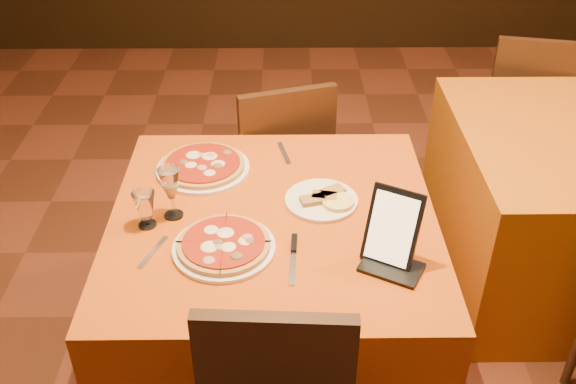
{
  "coord_description": "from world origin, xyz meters",
  "views": [
    {
      "loc": [
        -0.23,
        -1.57,
        2.05
      ],
      "look_at": [
        -0.21,
        0.15,
        0.86
      ],
      "focal_mm": 40.0,
      "sensor_mm": 36.0,
      "label": 1
    }
  ],
  "objects_px": {
    "main_table": "(274,296)",
    "wine_glass": "(171,193)",
    "chair_side_far": "(522,108)",
    "pizza_far": "(203,167)",
    "water_glass": "(145,209)",
    "tablet": "(393,227)",
    "chair_main_far": "(276,162)",
    "pizza_near": "(224,246)",
    "side_table": "(574,207)"
  },
  "relations": [
    {
      "from": "main_table",
      "to": "wine_glass",
      "type": "xyz_separation_m",
      "value": [
        -0.33,
        0.0,
        0.47
      ]
    },
    {
      "from": "chair_side_far",
      "to": "pizza_far",
      "type": "relative_size",
      "value": 2.62
    },
    {
      "from": "water_glass",
      "to": "tablet",
      "type": "height_order",
      "value": "tablet"
    },
    {
      "from": "chair_main_far",
      "to": "pizza_near",
      "type": "height_order",
      "value": "chair_main_far"
    },
    {
      "from": "side_table",
      "to": "tablet",
      "type": "distance_m",
      "value": 1.33
    },
    {
      "from": "pizza_far",
      "to": "water_glass",
      "type": "xyz_separation_m",
      "value": [
        -0.15,
        -0.34,
        0.05
      ]
    },
    {
      "from": "chair_main_far",
      "to": "tablet",
      "type": "relative_size",
      "value": 3.73
    },
    {
      "from": "side_table",
      "to": "wine_glass",
      "type": "height_order",
      "value": "wine_glass"
    },
    {
      "from": "side_table",
      "to": "chair_side_far",
      "type": "height_order",
      "value": "chair_side_far"
    },
    {
      "from": "side_table",
      "to": "tablet",
      "type": "relative_size",
      "value": 4.51
    },
    {
      "from": "chair_main_far",
      "to": "pizza_far",
      "type": "bearing_deg",
      "value": 46.28
    },
    {
      "from": "main_table",
      "to": "chair_side_far",
      "type": "distance_m",
      "value": 1.89
    },
    {
      "from": "chair_main_far",
      "to": "pizza_far",
      "type": "distance_m",
      "value": 0.67
    },
    {
      "from": "main_table",
      "to": "pizza_near",
      "type": "xyz_separation_m",
      "value": [
        -0.15,
        -0.18,
        0.39
      ]
    },
    {
      "from": "pizza_far",
      "to": "water_glass",
      "type": "height_order",
      "value": "water_glass"
    },
    {
      "from": "pizza_far",
      "to": "wine_glass",
      "type": "bearing_deg",
      "value": -103.96
    },
    {
      "from": "pizza_far",
      "to": "tablet",
      "type": "xyz_separation_m",
      "value": [
        0.62,
        -0.51,
        0.1
      ]
    },
    {
      "from": "pizza_near",
      "to": "pizza_far",
      "type": "distance_m",
      "value": 0.48
    },
    {
      "from": "main_table",
      "to": "chair_side_far",
      "type": "relative_size",
      "value": 1.21
    },
    {
      "from": "main_table",
      "to": "tablet",
      "type": "bearing_deg",
      "value": -31.87
    },
    {
      "from": "chair_main_far",
      "to": "pizza_near",
      "type": "relative_size",
      "value": 2.8
    },
    {
      "from": "wine_glass",
      "to": "tablet",
      "type": "relative_size",
      "value": 0.78
    },
    {
      "from": "main_table",
      "to": "pizza_far",
      "type": "bearing_deg",
      "value": 132.68
    },
    {
      "from": "chair_main_far",
      "to": "pizza_far",
      "type": "relative_size",
      "value": 2.62
    },
    {
      "from": "pizza_far",
      "to": "pizza_near",
      "type": "bearing_deg",
      "value": -76.52
    },
    {
      "from": "side_table",
      "to": "chair_main_far",
      "type": "distance_m",
      "value": 1.35
    },
    {
      "from": "side_table",
      "to": "pizza_far",
      "type": "bearing_deg",
      "value": -170.59
    },
    {
      "from": "main_table",
      "to": "pizza_near",
      "type": "bearing_deg",
      "value": -130.63
    },
    {
      "from": "wine_glass",
      "to": "chair_main_far",
      "type": "bearing_deg",
      "value": 67.55
    },
    {
      "from": "pizza_near",
      "to": "water_glass",
      "type": "distance_m",
      "value": 0.3
    },
    {
      "from": "main_table",
      "to": "chair_main_far",
      "type": "distance_m",
      "value": 0.82
    },
    {
      "from": "pizza_near",
      "to": "chair_side_far",
      "type": "bearing_deg",
      "value": 45.95
    },
    {
      "from": "chair_main_far",
      "to": "chair_side_far",
      "type": "distance_m",
      "value": 1.43
    },
    {
      "from": "wine_glass",
      "to": "main_table",
      "type": "bearing_deg",
      "value": -0.37
    },
    {
      "from": "main_table",
      "to": "side_table",
      "type": "height_order",
      "value": "same"
    },
    {
      "from": "pizza_near",
      "to": "pizza_far",
      "type": "bearing_deg",
      "value": 103.48
    },
    {
      "from": "chair_main_far",
      "to": "water_glass",
      "type": "distance_m",
      "value": 1.02
    },
    {
      "from": "pizza_far",
      "to": "chair_side_far",
      "type": "bearing_deg",
      "value": 33.77
    },
    {
      "from": "chair_side_far",
      "to": "main_table",
      "type": "bearing_deg",
      "value": 57.7
    },
    {
      "from": "main_table",
      "to": "chair_side_far",
      "type": "bearing_deg",
      "value": 45.52
    },
    {
      "from": "wine_glass",
      "to": "pizza_near",
      "type": "bearing_deg",
      "value": -44.72
    },
    {
      "from": "pizza_far",
      "to": "chair_main_far",
      "type": "bearing_deg",
      "value": 63.34
    },
    {
      "from": "wine_glass",
      "to": "side_table",
      "type": "bearing_deg",
      "value": 18.26
    },
    {
      "from": "main_table",
      "to": "chair_main_far",
      "type": "bearing_deg",
      "value": 90.0
    },
    {
      "from": "side_table",
      "to": "water_glass",
      "type": "bearing_deg",
      "value": -160.99
    },
    {
      "from": "chair_main_far",
      "to": "water_glass",
      "type": "height_order",
      "value": "chair_main_far"
    },
    {
      "from": "side_table",
      "to": "pizza_near",
      "type": "bearing_deg",
      "value": -153.77
    },
    {
      "from": "side_table",
      "to": "main_table",
      "type": "bearing_deg",
      "value": -157.46
    },
    {
      "from": "main_table",
      "to": "water_glass",
      "type": "bearing_deg",
      "value": -173.17
    },
    {
      "from": "main_table",
      "to": "chair_side_far",
      "type": "xyz_separation_m",
      "value": [
        1.32,
        1.35,
        0.08
      ]
    }
  ]
}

